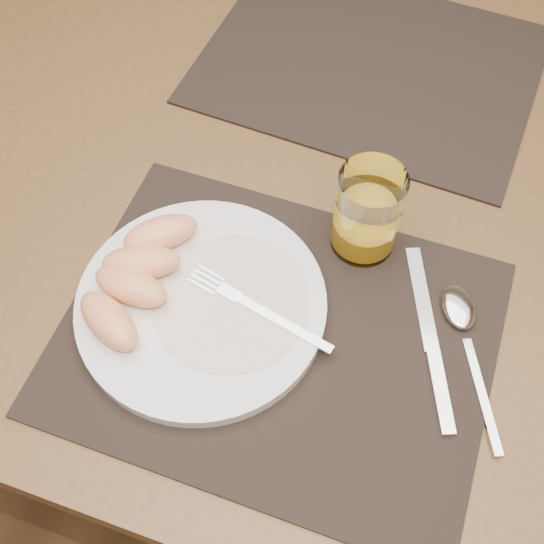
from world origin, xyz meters
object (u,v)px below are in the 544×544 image
(placemat_near, at_px, (277,337))
(table, at_px, (330,225))
(placemat_far, at_px, (369,64))
(plate, at_px, (201,305))
(knife, at_px, (432,351))
(fork, at_px, (248,303))
(juice_glass, at_px, (367,215))
(spoon, at_px, (462,319))

(placemat_near, bearing_deg, table, 89.88)
(placemat_near, bearing_deg, placemat_far, 91.86)
(plate, xyz_separation_m, knife, (0.25, 0.03, -0.01))
(knife, bearing_deg, table, 130.68)
(table, height_order, fork, fork)
(placemat_far, bearing_deg, juice_glass, -76.96)
(placemat_near, distance_m, knife, 0.16)
(table, bearing_deg, juice_glass, -53.89)
(table, height_order, knife, knife)
(fork, bearing_deg, table, 78.97)
(plate, bearing_deg, knife, 6.88)
(knife, xyz_separation_m, spoon, (0.02, 0.05, 0.00))
(placemat_far, distance_m, spoon, 0.41)
(table, relative_size, juice_glass, 12.57)
(placemat_near, relative_size, spoon, 2.47)
(placemat_near, relative_size, placemat_far, 1.00)
(placemat_near, distance_m, spoon, 0.20)
(placemat_near, height_order, juice_glass, juice_glass)
(table, height_order, plate, plate)
(placemat_near, distance_m, juice_glass, 0.16)
(placemat_near, height_order, placemat_far, same)
(placemat_near, bearing_deg, fork, 155.81)
(juice_glass, bearing_deg, spoon, -27.65)
(plate, bearing_deg, juice_glass, 45.19)
(placemat_near, xyz_separation_m, spoon, (0.18, 0.08, 0.01))
(plate, relative_size, fork, 1.55)
(plate, height_order, spoon, plate)
(knife, bearing_deg, plate, -173.12)
(placemat_far, xyz_separation_m, spoon, (0.20, -0.36, 0.01))
(placemat_far, bearing_deg, placemat_near, -88.14)
(table, height_order, placemat_near, placemat_near)
(plate, bearing_deg, placemat_near, -3.27)
(placemat_near, bearing_deg, juice_glass, 70.05)
(table, relative_size, spoon, 7.67)
(placemat_far, relative_size, knife, 2.15)
(juice_glass, bearing_deg, knife, -46.66)
(table, bearing_deg, placemat_near, -90.12)
(fork, bearing_deg, spoon, 15.92)
(placemat_near, xyz_separation_m, juice_glass, (0.05, 0.15, 0.05))
(placemat_near, bearing_deg, knife, 12.33)
(placemat_far, height_order, fork, fork)
(placemat_far, bearing_deg, plate, -99.60)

